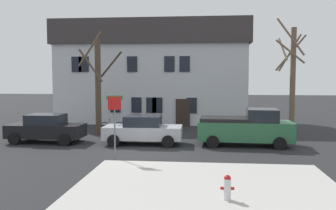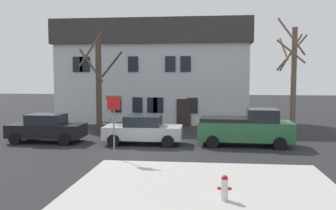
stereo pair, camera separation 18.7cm
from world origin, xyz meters
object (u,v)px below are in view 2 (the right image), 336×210
(tree_bare_near, at_px, (99,83))
(tree_bare_mid, at_px, (293,75))
(street_sign_pole, at_px, (114,116))
(building_main, at_px, (154,71))
(fire_hydrant, at_px, (224,187))
(car_silver_sedan, at_px, (143,130))
(bicycle_leaning, at_px, (113,127))
(pickup_truck_green, at_px, (246,128))
(car_black_sedan, at_px, (47,128))

(tree_bare_near, distance_m, tree_bare_mid, 12.91)
(tree_bare_mid, xyz_separation_m, street_sign_pole, (-9.78, -8.94, -1.85))
(building_main, bearing_deg, fire_hydrant, -75.97)
(car_silver_sedan, bearing_deg, tree_bare_mid, 27.18)
(tree_bare_mid, distance_m, fire_hydrant, 15.39)
(building_main, distance_m, car_silver_sedan, 11.72)
(street_sign_pole, height_order, bicycle_leaning, street_sign_pole)
(car_silver_sedan, height_order, pickup_truck_green, pickup_truck_green)
(pickup_truck_green, bearing_deg, building_main, 121.49)
(pickup_truck_green, relative_size, street_sign_pole, 1.75)
(fire_hydrant, bearing_deg, car_silver_sedan, 113.88)
(bicycle_leaning, bearing_deg, tree_bare_near, -141.85)
(tree_bare_near, bearing_deg, street_sign_pole, -68.63)
(tree_bare_mid, relative_size, car_black_sedan, 1.76)
(pickup_truck_green, distance_m, fire_hydrant, 9.75)
(car_black_sedan, bearing_deg, building_main, 67.10)
(car_black_sedan, xyz_separation_m, car_silver_sedan, (5.69, 0.01, -0.02))
(street_sign_pole, bearing_deg, fire_hydrant, -47.62)
(building_main, distance_m, tree_bare_mid, 12.04)
(building_main, relative_size, fire_hydrant, 20.88)
(building_main, xyz_separation_m, street_sign_pole, (0.40, -15.37, -2.20))
(building_main, xyz_separation_m, bicycle_leaning, (-1.90, -6.87, -3.91))
(building_main, bearing_deg, car_black_sedan, -112.90)
(tree_bare_mid, height_order, pickup_truck_green, tree_bare_mid)
(tree_bare_near, distance_m, street_sign_pole, 8.57)
(building_main, bearing_deg, car_silver_sedan, -85.01)
(tree_bare_mid, xyz_separation_m, car_silver_sedan, (-9.20, -4.72, -3.11))
(tree_bare_mid, relative_size, car_silver_sedan, 1.72)
(tree_bare_near, xyz_separation_m, tree_bare_mid, (12.86, 1.06, 0.51))
(car_black_sedan, relative_size, street_sign_pole, 1.45)
(tree_bare_mid, bearing_deg, street_sign_pole, -137.56)
(car_black_sedan, relative_size, car_silver_sedan, 0.98)
(street_sign_pole, bearing_deg, car_black_sedan, 140.58)
(pickup_truck_green, bearing_deg, bicycle_leaning, 154.62)
(street_sign_pole, bearing_deg, tree_bare_near, 111.37)
(building_main, bearing_deg, tree_bare_near, -109.74)
(tree_bare_mid, distance_m, car_black_sedan, 15.93)
(building_main, height_order, tree_bare_near, building_main)
(fire_hydrant, height_order, street_sign_pole, street_sign_pole)
(car_black_sedan, height_order, street_sign_pole, street_sign_pole)
(tree_bare_mid, distance_m, pickup_truck_green, 6.41)
(tree_bare_near, distance_m, fire_hydrant, 15.52)
(car_silver_sedan, bearing_deg, tree_bare_near, 134.96)
(tree_bare_near, height_order, bicycle_leaning, tree_bare_near)
(fire_hydrant, bearing_deg, pickup_truck_green, 80.70)
(tree_bare_mid, height_order, bicycle_leaning, tree_bare_mid)
(tree_bare_mid, height_order, fire_hydrant, tree_bare_mid)
(car_black_sedan, xyz_separation_m, pickup_truck_green, (11.43, 0.21, 0.16))
(building_main, xyz_separation_m, fire_hydrant, (5.14, -20.57, -3.76))
(building_main, relative_size, bicycle_leaning, 9.22)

